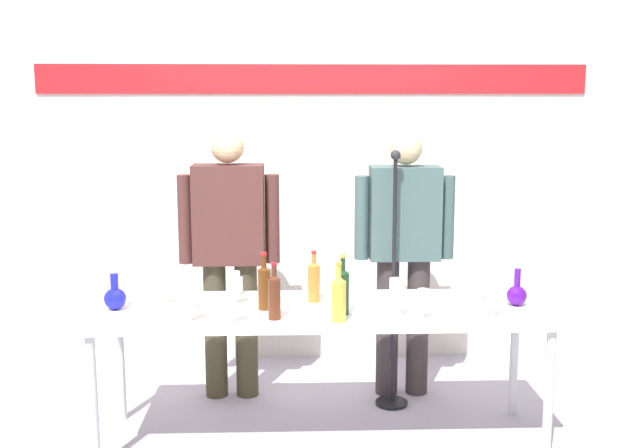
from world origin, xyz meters
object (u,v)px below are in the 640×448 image
(wine_bottle_4, at_px, (314,280))
(wine_glass_right_4, at_px, (423,298))
(display_table, at_px, (321,317))
(wine_glass_left_4, at_px, (184,292))
(wine_bottle_3, at_px, (339,297))
(wine_glass_right_1, at_px, (492,296))
(decanter_blue_left, at_px, (115,297))
(wine_glass_left_5, at_px, (232,304))
(presenter_right, at_px, (404,246))
(microphone_stand, at_px, (393,322))
(wine_bottle_1, at_px, (274,295))
(decanter_blue_right, at_px, (517,294))
(wine_glass_left_1, at_px, (163,286))
(wine_glass_left_2, at_px, (190,302))
(wine_glass_right_0, at_px, (400,296))
(wine_glass_right_3, at_px, (395,286))
(wine_glass_left_3, at_px, (235,279))
(presenter_left, at_px, (229,246))
(wine_bottle_2, at_px, (343,290))
(wine_bottle_0, at_px, (264,285))
(wine_glass_right_2, at_px, (483,280))
(wine_glass_left_0, at_px, (237,285))

(wine_bottle_4, bearing_deg, wine_glass_right_4, -32.83)
(display_table, height_order, wine_glass_left_4, wine_glass_left_4)
(wine_bottle_3, relative_size, wine_glass_right_1, 1.98)
(decanter_blue_left, distance_m, wine_glass_left_5, 0.71)
(presenter_right, distance_m, microphone_stand, 0.48)
(wine_bottle_3, bearing_deg, wine_bottle_1, 170.52)
(decanter_blue_right, distance_m, wine_glass_left_1, 1.93)
(wine_glass_left_2, distance_m, microphone_stand, 1.37)
(wine_glass_right_1, distance_m, wine_glass_right_4, 0.36)
(wine_glass_left_1, bearing_deg, wine_bottle_4, 2.17)
(decanter_blue_right, distance_m, wine_bottle_4, 1.11)
(presenter_right, xyz_separation_m, wine_glass_right_0, (-0.14, -0.82, -0.10))
(decanter_blue_left, distance_m, wine_glass_right_3, 1.51)
(wine_bottle_1, xyz_separation_m, wine_glass_left_3, (-0.23, 0.47, -0.03))
(presenter_left, height_order, wine_glass_right_1, presenter_left)
(presenter_left, bearing_deg, wine_bottle_4, -47.06)
(presenter_right, xyz_separation_m, wine_bottle_3, (-0.46, -0.92, -0.08))
(display_table, bearing_deg, wine_glass_right_0, -22.58)
(wine_glass_left_1, bearing_deg, wine_bottle_2, -12.54)
(wine_glass_left_4, bearing_deg, wine_glass_right_1, -6.04)
(decanter_blue_right, distance_m, wine_bottle_0, 1.37)
(wine_bottle_1, xyz_separation_m, wine_glass_left_2, (-0.42, -0.03, -0.03))
(wine_bottle_2, relative_size, wine_glass_right_2, 1.94)
(wine_bottle_2, bearing_deg, wine_glass_right_2, 16.33)
(wine_bottle_3, height_order, wine_glass_left_5, wine_bottle_3)
(wine_glass_left_5, height_order, wine_glass_right_2, wine_glass_right_2)
(presenter_left, height_order, wine_glass_left_2, presenter_left)
(wine_glass_right_1, bearing_deg, wine_glass_left_1, 170.26)
(wine_glass_left_2, bearing_deg, microphone_stand, 32.15)
(wine_bottle_0, distance_m, wine_glass_right_1, 1.19)
(display_table, height_order, wine_glass_left_3, wine_glass_left_3)
(wine_bottle_3, bearing_deg, wine_glass_left_0, 145.62)
(presenter_left, height_order, wine_glass_left_1, presenter_left)
(display_table, distance_m, wine_bottle_0, 0.36)
(wine_bottle_4, bearing_deg, decanter_blue_right, -6.08)
(wine_bottle_0, distance_m, microphone_stand, 0.98)
(decanter_blue_right, distance_m, wine_bottle_3, 1.02)
(display_table, relative_size, presenter_left, 1.45)
(wine_glass_left_5, distance_m, wine_glass_right_3, 0.92)
(wine_bottle_2, xyz_separation_m, wine_bottle_3, (-0.03, -0.13, -0.00))
(presenter_left, height_order, wine_glass_right_3, presenter_left)
(wine_glass_left_5, distance_m, wine_glass_right_0, 0.87)
(wine_glass_left_4, distance_m, wine_glass_right_0, 1.14)
(wine_bottle_3, distance_m, wine_glass_left_3, 0.77)
(wine_bottle_1, distance_m, wine_bottle_4, 0.39)
(wine_glass_right_4, bearing_deg, wine_glass_left_1, 166.79)
(wine_bottle_3, bearing_deg, wine_bottle_0, 148.44)
(wine_bottle_3, distance_m, wine_glass_left_1, 1.00)
(wine_glass_left_2, bearing_deg, wine_bottle_1, 3.48)
(wine_glass_left_0, relative_size, wine_glass_left_1, 0.99)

